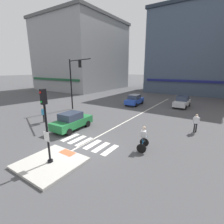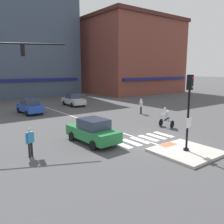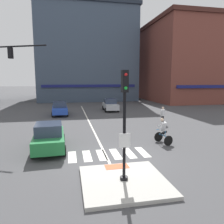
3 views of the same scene
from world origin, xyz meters
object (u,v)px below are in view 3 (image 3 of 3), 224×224
Objects in this scene: signal_pole at (125,115)px; pedestrian_waiting_far_side at (163,114)px; car_blue_westbound_distant at (60,108)px; car_green_westbound_near at (49,137)px; car_silver_eastbound_distant at (110,105)px; cyclist at (163,130)px.

signal_pole is 12.52m from pedestrian_waiting_far_side.
car_blue_westbound_distant is (-3.21, 18.04, -1.97)m from signal_pole.
car_silver_eastbound_distant is at bearing 66.63° from car_green_westbound_near.
pedestrian_waiting_far_side is (9.71, -7.49, 0.17)m from car_blue_westbound_distant.
car_silver_eastbound_distant and car_green_westbound_near have the same top height.
cyclist is (0.48, -15.63, 0.06)m from car_silver_eastbound_distant.
cyclist is 1.01× the size of pedestrian_waiting_far_side.
car_silver_eastbound_distant is 0.99× the size of car_blue_westbound_distant.
car_silver_eastbound_distant is (3.41, 20.47, -1.97)m from signal_pole.
signal_pole is 6.49m from cyclist.
cyclist reaches higher than pedestrian_waiting_far_side.
pedestrian_waiting_far_side is at bearing 58.36° from signal_pole.
car_blue_westbound_distant is at bearing 118.26° from cyclist.
car_blue_westbound_distant is 12.26m from pedestrian_waiting_far_side.
pedestrian_waiting_far_side is at bearing 65.47° from cyclist.
cyclist reaches higher than car_green_westbound_near.
car_silver_eastbound_distant is 10.39m from pedestrian_waiting_far_side.
signal_pole reaches higher than car_blue_westbound_distant.
cyclist is at bearing -88.24° from car_silver_eastbound_distant.
car_blue_westbound_distant is 2.49× the size of cyclist.
cyclist is (7.10, -13.20, 0.06)m from car_blue_westbound_distant.
cyclist is at bearing -114.53° from pedestrian_waiting_far_side.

